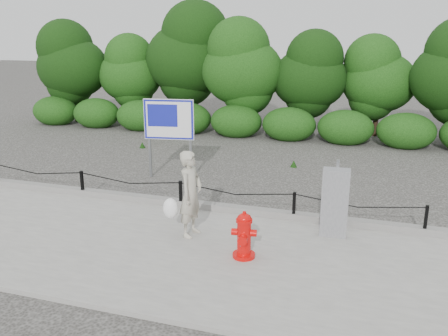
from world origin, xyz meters
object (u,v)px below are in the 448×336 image
at_px(fire_hydrant, 244,236).
at_px(advertising_sign, 169,123).
at_px(utility_cabinet, 335,203).
at_px(pedestrian, 190,195).

xyz_separation_m(fire_hydrant, advertising_sign, (-3.16, 4.07, 1.03)).
height_order(fire_hydrant, utility_cabinet, utility_cabinet).
distance_m(pedestrian, utility_cabinet, 2.72).
height_order(utility_cabinet, advertising_sign, advertising_sign).
height_order(pedestrian, utility_cabinet, pedestrian).
relative_size(utility_cabinet, advertising_sign, 0.67).
bearing_deg(utility_cabinet, pedestrian, -165.39).
bearing_deg(pedestrian, advertising_sign, 35.74).
xyz_separation_m(pedestrian, advertising_sign, (-1.95, 3.48, 0.62)).
height_order(fire_hydrant, pedestrian, pedestrian).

